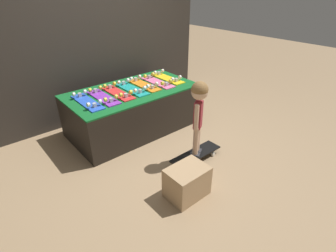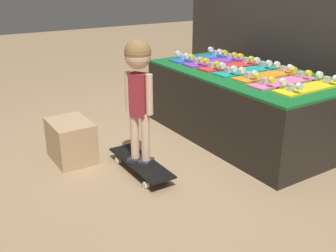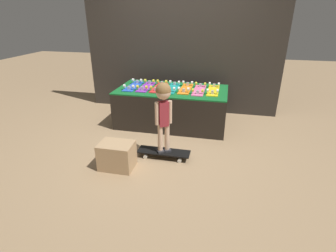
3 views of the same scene
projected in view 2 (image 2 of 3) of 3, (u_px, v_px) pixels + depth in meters
The scene contains 12 objects.
ground_plane at pixel (185, 151), 3.38m from camera, with size 16.00×16.00×0.00m, color #9E7F5B.
display_rack at pixel (243, 105), 3.58m from camera, with size 1.79×0.95×0.61m.
skateboard_blue_on_rack at pixel (199, 57), 3.98m from camera, with size 0.18×0.62×0.09m.
skateboard_purple_on_rack at pixel (213, 61), 3.81m from camera, with size 0.18×0.62×0.09m.
skateboard_red_on_rack at pixel (229, 65), 3.64m from camera, with size 0.18×0.62×0.09m.
skateboard_teal_on_rack at pixel (246, 69), 3.47m from camera, with size 0.18×0.62×0.09m.
skateboard_orange_on_rack at pixel (266, 74), 3.30m from camera, with size 0.18×0.62×0.09m.
skateboard_pink_on_rack at pixel (283, 81), 3.11m from camera, with size 0.18×0.62×0.09m.
skateboard_yellow_on_rack at pixel (309, 86), 2.96m from camera, with size 0.18×0.62×0.09m.
skateboard_on_floor at pixel (141, 163), 2.99m from camera, with size 0.69×0.20×0.09m.
child at pixel (138, 79), 2.75m from camera, with size 0.21×0.19×0.92m.
storage_box at pixel (71, 141), 3.17m from camera, with size 0.41×0.30×0.33m.
Camera 2 is at (2.50, -1.78, 1.43)m, focal length 42.00 mm.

